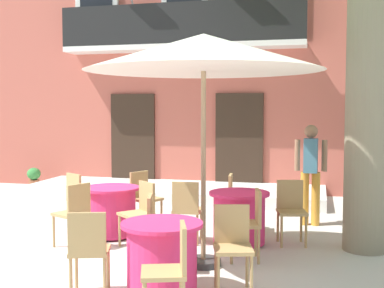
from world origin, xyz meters
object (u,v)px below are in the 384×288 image
at_px(cafe_chair_middle_2, 141,209).
at_px(pedestrian_mid_plaza, 311,169).
at_px(cafe_chair_middle_1, 74,210).
at_px(cafe_chair_front_0, 187,207).
at_px(cafe_umbrella, 204,54).
at_px(cafe_table_middle, 111,211).
at_px(cafe_chair_front_1, 250,220).
at_px(cafe_chair_middle_0, 80,197).
at_px(ground_planter_left, 34,177).
at_px(cafe_chair_near_tree_3, 233,242).
at_px(cafe_table_front, 239,217).
at_px(cafe_table_near_tree, 162,257).
at_px(cafe_chair_near_tree_0, 159,227).
at_px(cafe_chair_front_3, 237,199).
at_px(cafe_chair_near_tree_2, 172,266).
at_px(cafe_chair_front_2, 291,207).
at_px(cafe_chair_near_tree_1, 89,247).
at_px(cafe_chair_middle_3, 143,195).

height_order(cafe_chair_middle_2, pedestrian_mid_plaza, pedestrian_mid_plaza).
relative_size(cafe_chair_middle_1, cafe_chair_front_0, 1.00).
height_order(cafe_chair_middle_1, cafe_umbrella, cafe_umbrella).
relative_size(cafe_table_middle, cafe_chair_front_1, 0.95).
xyz_separation_m(cafe_chair_middle_0, ground_planter_left, (-2.93, 3.44, -0.24)).
distance_m(cafe_chair_near_tree_3, cafe_table_front, 1.85).
xyz_separation_m(cafe_table_near_tree, ground_planter_left, (-5.08, 5.85, -0.10)).
distance_m(ground_planter_left, pedestrian_mid_plaza, 6.94).
height_order(cafe_chair_near_tree_0, cafe_chair_front_3, same).
bearing_deg(cafe_umbrella, cafe_chair_near_tree_2, -86.75).
xyz_separation_m(cafe_table_middle, cafe_chair_front_2, (2.67, 0.26, 0.14)).
relative_size(cafe_chair_near_tree_1, cafe_chair_front_3, 1.00).
relative_size(cafe_chair_middle_2, cafe_chair_front_1, 1.00).
height_order(cafe_chair_middle_0, cafe_chair_front_0, same).
distance_m(cafe_chair_front_2, ground_planter_left, 7.20).
distance_m(cafe_chair_near_tree_2, ground_planter_left, 8.47).
bearing_deg(cafe_table_front, cafe_chair_front_3, 101.42).
bearing_deg(cafe_umbrella, cafe_chair_middle_3, 128.61).
relative_size(cafe_chair_middle_2, cafe_chair_front_2, 1.00).
height_order(cafe_chair_front_1, cafe_chair_front_3, same).
bearing_deg(cafe_umbrella, cafe_chair_front_1, 34.00).
bearing_deg(cafe_table_front, cafe_umbrella, -104.87).
height_order(cafe_chair_near_tree_2, cafe_table_front, cafe_chair_near_tree_2).
xyz_separation_m(cafe_table_near_tree, cafe_table_front, (0.50, 2.11, 0.00)).
bearing_deg(ground_planter_left, cafe_chair_front_0, -38.65).
bearing_deg(cafe_chair_middle_3, cafe_chair_near_tree_0, -65.91).
bearing_deg(cafe_chair_middle_2, cafe_chair_front_0, 27.88).
height_order(cafe_chair_near_tree_0, cafe_chair_front_0, same).
distance_m(cafe_chair_middle_0, cafe_chair_front_2, 3.36).
height_order(cafe_chair_near_tree_3, cafe_table_middle, cafe_chair_near_tree_3).
bearing_deg(cafe_table_middle, cafe_chair_middle_0, 155.15).
bearing_deg(cafe_chair_front_2, cafe_table_near_tree, -117.23).
relative_size(cafe_chair_near_tree_2, ground_planter_left, 1.74).
distance_m(cafe_chair_near_tree_2, cafe_chair_middle_2, 2.62).
bearing_deg(cafe_chair_front_3, pedestrian_mid_plaza, 34.46).
height_order(cafe_table_middle, cafe_umbrella, cafe_umbrella).
distance_m(cafe_chair_near_tree_3, cafe_chair_front_1, 1.13).
height_order(cafe_chair_front_0, cafe_chair_front_3, same).
bearing_deg(pedestrian_mid_plaza, cafe_chair_front_3, -145.54).
distance_m(cafe_table_near_tree, cafe_chair_front_1, 1.59).
bearing_deg(cafe_chair_near_tree_2, cafe_chair_middle_3, 113.37).
bearing_deg(cafe_chair_middle_0, pedestrian_mid_plaza, 18.38).
bearing_deg(cafe_chair_middle_1, cafe_chair_near_tree_0, -24.94).
distance_m(cafe_chair_near_tree_2, cafe_chair_front_1, 2.13).
bearing_deg(cafe_chair_front_0, cafe_chair_middle_0, 167.37).
height_order(cafe_chair_front_0, ground_planter_left, cafe_chair_front_0).
xyz_separation_m(cafe_chair_near_tree_2, cafe_chair_middle_2, (-1.15, 2.36, 0.00)).
xyz_separation_m(cafe_chair_front_2, cafe_chair_front_3, (-0.86, 0.50, 0.00)).
height_order(cafe_chair_middle_0, cafe_umbrella, cafe_umbrella).
bearing_deg(cafe_umbrella, ground_planter_left, 137.71).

